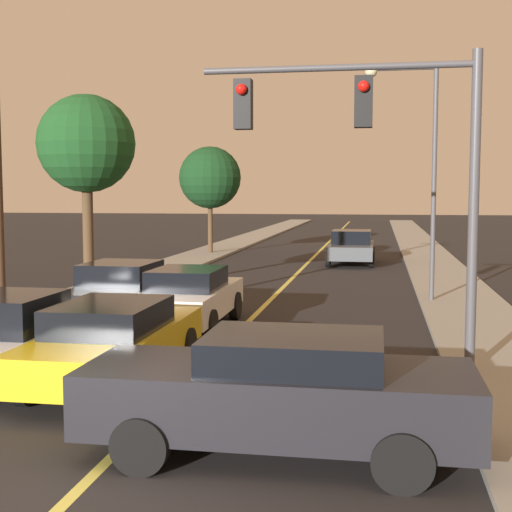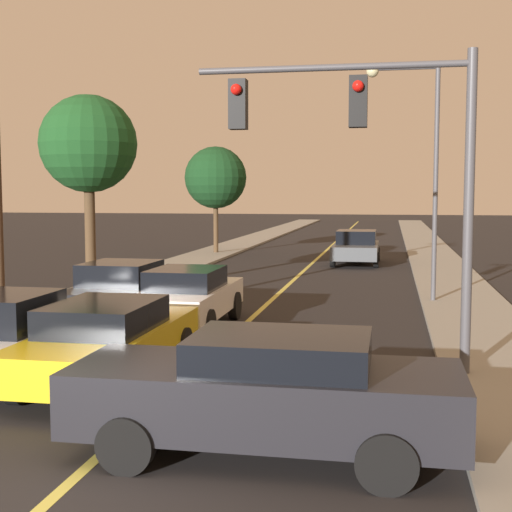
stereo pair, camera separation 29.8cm
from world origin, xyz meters
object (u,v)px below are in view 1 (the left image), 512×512
car_far_oncoming (351,247)px  car_crossing_right (280,392)px  car_outer_lane_front (7,336)px  car_near_lane_second (189,297)px  streetlamp_right (417,148)px  car_near_lane_front (114,340)px  car_outer_lane_second (123,291)px  tree_left_far (210,178)px  traffic_signal_mast (380,143)px  tree_left_near (86,145)px

car_far_oncoming → car_crossing_right: bearing=90.1°
car_outer_lane_front → car_crossing_right: car_crossing_right is taller
car_near_lane_second → streetlamp_right: bearing=42.1°
car_near_lane_front → streetlamp_right: (5.58, 10.05, 3.86)m
car_crossing_right → car_near_lane_second: bearing=22.7°
car_far_oncoming → streetlamp_right: (2.31, -11.49, 3.82)m
car_outer_lane_second → tree_left_far: tree_left_far is taller
car_far_oncoming → streetlamp_right: streetlamp_right is taller
car_crossing_right → tree_left_far: 29.47m
traffic_signal_mast → car_near_lane_second: bearing=141.1°
car_near_lane_front → car_far_oncoming: car_far_oncoming is taller
car_near_lane_second → traffic_signal_mast: bearing=-38.9°
car_near_lane_second → tree_left_far: tree_left_far is taller
car_outer_lane_second → car_far_oncoming: size_ratio=0.91×
car_near_lane_front → car_outer_lane_front: 1.98m
car_near_lane_second → streetlamp_right: size_ratio=0.65×
car_far_oncoming → tree_left_far: bearing=-26.4°
traffic_signal_mast → tree_left_far: bearing=110.2°
car_far_oncoming → tree_left_near: bearing=58.2°
tree_left_near → car_outer_lane_second: bearing=-55.2°
car_near_lane_front → tree_left_far: (-4.33, 25.32, 3.32)m
car_far_oncoming → tree_left_near: 15.03m
car_outer_lane_front → tree_left_far: size_ratio=0.73×
car_far_oncoming → tree_left_far: tree_left_far is taller
car_near_lane_second → tree_left_near: size_ratio=0.73×
car_far_oncoming → car_crossing_right: car_crossing_right is taller
traffic_signal_mast → tree_left_far: traffic_signal_mast is taller
tree_left_near → car_near_lane_second: bearing=-44.0°
car_crossing_right → traffic_signal_mast: bearing=-15.3°
traffic_signal_mast → tree_left_far: (-8.84, 23.96, -0.11)m
tree_left_near → tree_left_far: 16.12m
car_crossing_right → tree_left_far: bearing=15.2°
car_near_lane_second → car_outer_lane_front: size_ratio=1.10×
car_crossing_right → traffic_signal_mast: (1.18, 4.31, 3.36)m
traffic_signal_mast → streetlamp_right: streetlamp_right is taller
traffic_signal_mast → tree_left_near: bearing=138.5°
car_near_lane_second → traffic_signal_mast: (4.51, -3.64, 3.40)m
car_far_oncoming → traffic_signal_mast: 20.50m
car_crossing_right → tree_left_far: size_ratio=0.87×
car_outer_lane_front → tree_left_far: (-2.35, 25.38, 3.31)m
car_near_lane_second → tree_left_far: bearing=102.0°
car_outer_lane_front → car_far_oncoming: size_ratio=0.83×
tree_left_far → tree_left_near: bearing=-90.1°
car_crossing_right → traffic_signal_mast: size_ratio=0.86×
car_near_lane_front → traffic_signal_mast: (4.51, 1.36, 3.42)m
car_outer_lane_front → traffic_signal_mast: size_ratio=0.72×
streetlamp_right → tree_left_far: size_ratio=1.24×
car_near_lane_second → car_outer_lane_second: bearing=158.2°
car_near_lane_second → car_outer_lane_second: (-1.98, 0.79, -0.01)m
car_outer_lane_front → car_crossing_right: 6.04m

